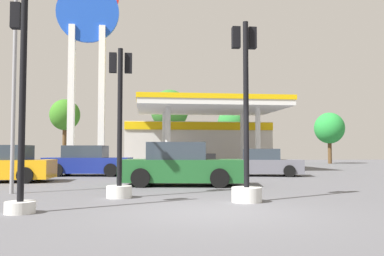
{
  "coord_description": "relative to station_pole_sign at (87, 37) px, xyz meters",
  "views": [
    {
      "loc": [
        -1.49,
        -8.86,
        1.34
      ],
      "look_at": [
        0.81,
        10.04,
        2.37
      ],
      "focal_mm": 38.14,
      "sensor_mm": 36.0,
      "label": 1
    }
  ],
  "objects": [
    {
      "name": "car_2",
      "position": [
        0.78,
        -4.89,
        -7.97
      ],
      "size": [
        4.61,
        2.47,
        1.57
      ],
      "color": "black",
      "rests_on": "ground"
    },
    {
      "name": "car_3",
      "position": [
        5.07,
        -11.34,
        -7.94
      ],
      "size": [
        4.82,
        2.65,
        1.64
      ],
      "color": "black",
      "rests_on": "ground"
    },
    {
      "name": "tree_4",
      "position": [
        21.99,
        11.55,
        -5.2
      ],
      "size": [
        2.94,
        2.94,
        5.04
      ],
      "color": "brown",
      "rests_on": "ground"
    },
    {
      "name": "tree_1",
      "position": [
        -3.69,
        12.7,
        -4.08
      ],
      "size": [
        2.81,
        2.81,
        6.13
      ],
      "color": "brown",
      "rests_on": "ground"
    },
    {
      "name": "corner_streetlamp",
      "position": [
        -0.39,
        -13.79,
        -4.55
      ],
      "size": [
        0.24,
        1.48,
        6.86
      ],
      "color": "gray",
      "rests_on": "ground"
    },
    {
      "name": "traffic_signal_2",
      "position": [
        1.0,
        -17.66,
        -7.0
      ],
      "size": [
        0.64,
        0.68,
        4.69
      ],
      "color": "silver",
      "rests_on": "ground"
    },
    {
      "name": "traffic_signal_1",
      "position": [
        6.29,
        -16.42,
        -7.24
      ],
      "size": [
        0.78,
        0.78,
        4.72
      ],
      "color": "silver",
      "rests_on": "ground"
    },
    {
      "name": "car_0",
      "position": [
        -2.32,
        -8.76,
        -7.98
      ],
      "size": [
        4.4,
        2.13,
        1.55
      ],
      "color": "black",
      "rests_on": "ground"
    },
    {
      "name": "traffic_signal_0",
      "position": [
        2.97,
        -15.07,
        -7.2
      ],
      "size": [
        0.71,
        0.71,
        4.24
      ],
      "color": "silver",
      "rests_on": "ground"
    },
    {
      "name": "gas_station",
      "position": [
        8.05,
        6.07,
        -6.47
      ],
      "size": [
        11.64,
        13.26,
        4.7
      ],
      "color": "beige",
      "rests_on": "ground"
    },
    {
      "name": "tree_2",
      "position": [
        6.2,
        12.62,
        -3.42
      ],
      "size": [
        3.69,
        3.69,
        7.2
      ],
      "color": "brown",
      "rests_on": "ground"
    },
    {
      "name": "ground_plane",
      "position": [
        5.1,
        -17.92,
        -8.69
      ],
      "size": [
        90.0,
        90.0,
        0.0
      ],
      "primitive_type": "plane",
      "color": "#56565B",
      "rests_on": "ground"
    },
    {
      "name": "car_1",
      "position": [
        9.85,
        -6.16,
        -8.05
      ],
      "size": [
        4.19,
        2.5,
        1.41
      ],
      "color": "black",
      "rests_on": "ground"
    },
    {
      "name": "station_pole_sign",
      "position": [
        0.0,
        0.0,
        0.0
      ],
      "size": [
        4.04,
        0.56,
        13.58
      ],
      "color": "white",
      "rests_on": "ground"
    },
    {
      "name": "tree_3",
      "position": [
        12.73,
        13.74,
        -4.59
      ],
      "size": [
        3.1,
        3.1,
        5.71
      ],
      "color": "brown",
      "rests_on": "ground"
    }
  ]
}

